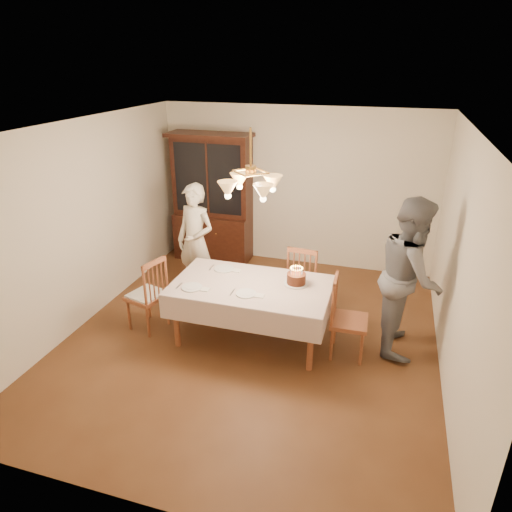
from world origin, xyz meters
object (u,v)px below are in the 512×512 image
(dining_table, at_px, (251,290))
(chair_far_side, at_px, (305,282))
(china_hutch, at_px, (213,200))
(birthday_cake, at_px, (296,279))
(elderly_woman, at_px, (196,242))

(dining_table, bearing_deg, chair_far_side, 60.47)
(chair_far_side, bearing_deg, china_hutch, 143.68)
(dining_table, relative_size, birthday_cake, 6.33)
(elderly_woman, bearing_deg, chair_far_side, 14.75)
(dining_table, xyz_separation_m, elderly_woman, (-1.11, 0.90, 0.16))
(dining_table, height_order, birthday_cake, birthday_cake)
(china_hutch, bearing_deg, birthday_cake, -47.62)
(elderly_woman, bearing_deg, china_hutch, 117.14)
(chair_far_side, distance_m, birthday_cake, 0.80)
(elderly_woman, xyz_separation_m, birthday_cake, (1.63, -0.73, -0.02))
(dining_table, bearing_deg, china_hutch, 121.60)
(chair_far_side, relative_size, birthday_cake, 3.33)
(dining_table, height_order, china_hutch, china_hutch)
(china_hutch, bearing_deg, dining_table, -58.40)
(dining_table, relative_size, chair_far_side, 1.90)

